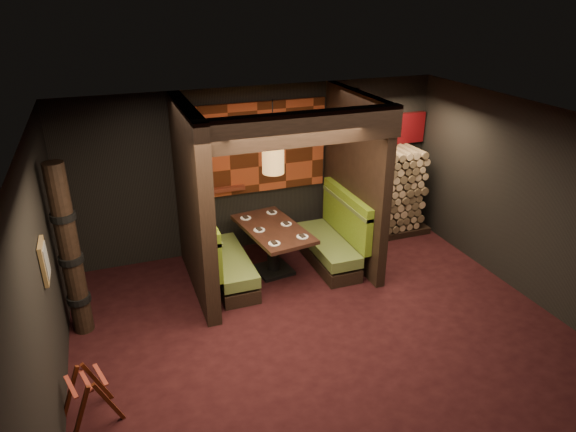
# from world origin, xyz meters

# --- Properties ---
(floor) EXTENTS (6.50, 5.50, 0.02)m
(floor) POSITION_xyz_m (0.00, 0.00, -0.01)
(floor) COLOR black
(floor) RESTS_ON ground
(ceiling) EXTENTS (6.50, 5.50, 0.02)m
(ceiling) POSITION_xyz_m (0.00, 0.00, 2.86)
(ceiling) COLOR black
(ceiling) RESTS_ON ground
(wall_back) EXTENTS (6.50, 0.02, 2.85)m
(wall_back) POSITION_xyz_m (0.00, 2.76, 1.43)
(wall_back) COLOR black
(wall_back) RESTS_ON ground
(wall_front) EXTENTS (6.50, 0.02, 2.85)m
(wall_front) POSITION_xyz_m (0.00, -2.76, 1.43)
(wall_front) COLOR black
(wall_front) RESTS_ON ground
(wall_left) EXTENTS (0.02, 5.50, 2.85)m
(wall_left) POSITION_xyz_m (-3.26, 0.00, 1.43)
(wall_left) COLOR black
(wall_left) RESTS_ON ground
(wall_right) EXTENTS (0.02, 5.50, 2.85)m
(wall_right) POSITION_xyz_m (3.26, 0.00, 1.43)
(wall_right) COLOR black
(wall_right) RESTS_ON ground
(partition_left) EXTENTS (0.20, 2.20, 2.85)m
(partition_left) POSITION_xyz_m (-1.35, 1.65, 1.43)
(partition_left) COLOR black
(partition_left) RESTS_ON floor
(partition_right) EXTENTS (0.15, 2.10, 2.85)m
(partition_right) POSITION_xyz_m (1.30, 1.70, 1.43)
(partition_right) COLOR black
(partition_right) RESTS_ON floor
(header_beam) EXTENTS (2.85, 0.18, 0.44)m
(header_beam) POSITION_xyz_m (-0.02, 0.70, 2.63)
(header_beam) COLOR black
(header_beam) RESTS_ON partition_left
(tapa_back_panel) EXTENTS (2.40, 0.06, 1.55)m
(tapa_back_panel) POSITION_xyz_m (-0.02, 2.71, 1.82)
(tapa_back_panel) COLOR #9D3C1C
(tapa_back_panel) RESTS_ON wall_back
(tapa_side_panel) EXTENTS (0.04, 1.85, 1.45)m
(tapa_side_panel) POSITION_xyz_m (-1.23, 1.82, 1.85)
(tapa_side_panel) COLOR #9D3C1C
(tapa_side_panel) RESTS_ON partition_left
(lacquer_shelf) EXTENTS (0.60, 0.12, 0.07)m
(lacquer_shelf) POSITION_xyz_m (-0.60, 2.65, 1.18)
(lacquer_shelf) COLOR #602416
(lacquer_shelf) RESTS_ON wall_back
(booth_bench_left) EXTENTS (0.68, 1.60, 1.14)m
(booth_bench_left) POSITION_xyz_m (-0.96, 1.65, 0.40)
(booth_bench_left) COLOR black
(booth_bench_left) RESTS_ON floor
(booth_bench_right) EXTENTS (0.68, 1.60, 1.14)m
(booth_bench_right) POSITION_xyz_m (0.93, 1.65, 0.40)
(booth_bench_right) COLOR black
(booth_bench_right) RESTS_ON floor
(dining_table) EXTENTS (1.03, 1.63, 0.81)m
(dining_table) POSITION_xyz_m (-0.11, 1.69, 0.57)
(dining_table) COLOR black
(dining_table) RESTS_ON floor
(place_settings) EXTENTS (0.80, 1.28, 0.03)m
(place_settings) POSITION_xyz_m (-0.11, 1.69, 0.82)
(place_settings) COLOR white
(place_settings) RESTS_ON dining_table
(pendant_lamp) EXTENTS (0.33, 0.33, 1.11)m
(pendant_lamp) POSITION_xyz_m (-0.11, 1.64, 1.96)
(pendant_lamp) COLOR #A87A3E
(pendant_lamp) RESTS_ON ceiling
(framed_picture) EXTENTS (0.05, 0.36, 0.46)m
(framed_picture) POSITION_xyz_m (-3.22, 0.10, 1.62)
(framed_picture) COLOR brown
(framed_picture) RESTS_ON wall_left
(luggage_rack) EXTENTS (0.69, 0.57, 0.65)m
(luggage_rack) POSITION_xyz_m (-2.97, -0.63, 0.32)
(luggage_rack) COLOR #411608
(luggage_rack) RESTS_ON floor
(totem_column) EXTENTS (0.31, 0.31, 2.40)m
(totem_column) POSITION_xyz_m (-3.05, 1.10, 1.19)
(totem_column) COLOR black
(totem_column) RESTS_ON floor
(firewood_stack) EXTENTS (1.73, 0.70, 1.64)m
(firewood_stack) POSITION_xyz_m (2.29, 2.35, 0.82)
(firewood_stack) COLOR black
(firewood_stack) RESTS_ON floor
(mosaic_header) EXTENTS (1.83, 0.10, 0.56)m
(mosaic_header) POSITION_xyz_m (2.29, 2.68, 1.92)
(mosaic_header) COLOR maroon
(mosaic_header) RESTS_ON wall_back
(bay_front_post) EXTENTS (0.08, 0.08, 2.85)m
(bay_front_post) POSITION_xyz_m (1.39, 1.96, 1.43)
(bay_front_post) COLOR black
(bay_front_post) RESTS_ON floor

